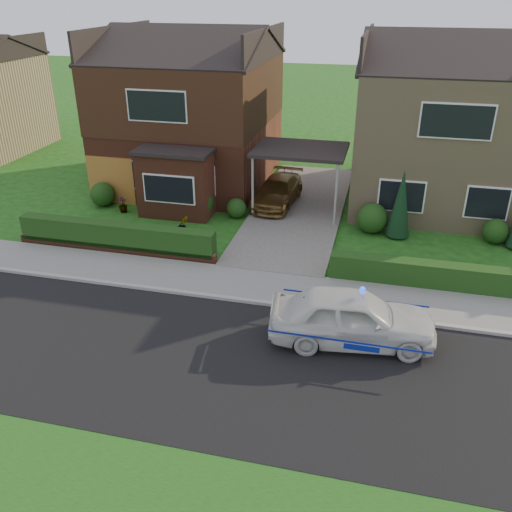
% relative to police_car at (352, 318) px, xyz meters
% --- Properties ---
extents(ground, '(120.00, 120.00, 0.00)m').
position_rel_police_car_xyz_m(ground, '(-3.03, -1.78, -0.76)').
color(ground, '#194712').
rests_on(ground, ground).
extents(road, '(60.00, 6.00, 0.02)m').
position_rel_police_car_xyz_m(road, '(-3.03, -1.78, -0.76)').
color(road, black).
rests_on(road, ground).
extents(kerb, '(60.00, 0.16, 0.12)m').
position_rel_police_car_xyz_m(kerb, '(-3.03, 1.27, -0.70)').
color(kerb, '#9E9993').
rests_on(kerb, ground).
extents(sidewalk, '(60.00, 2.00, 0.10)m').
position_rel_police_car_xyz_m(sidewalk, '(-3.03, 2.32, -0.71)').
color(sidewalk, slate).
rests_on(sidewalk, ground).
extents(driveway, '(3.80, 12.00, 0.12)m').
position_rel_police_car_xyz_m(driveway, '(-3.03, 9.22, -0.70)').
color(driveway, '#666059').
rests_on(driveway, ground).
extents(house_left, '(7.50, 9.53, 7.25)m').
position_rel_police_car_xyz_m(house_left, '(-8.81, 12.12, 3.05)').
color(house_left, brown).
rests_on(house_left, ground).
extents(house_right, '(7.50, 8.06, 7.25)m').
position_rel_police_car_xyz_m(house_right, '(2.77, 12.21, 2.90)').
color(house_right, tan).
rests_on(house_right, ground).
extents(carport_link, '(3.80, 3.00, 2.77)m').
position_rel_police_car_xyz_m(carport_link, '(-3.03, 9.17, 1.89)').
color(carport_link, black).
rests_on(carport_link, ground).
extents(garage_door, '(2.20, 0.10, 2.10)m').
position_rel_police_car_xyz_m(garage_door, '(-11.27, 8.18, 0.29)').
color(garage_door, brown).
rests_on(garage_door, ground).
extents(dwarf_wall, '(7.70, 0.25, 0.36)m').
position_rel_police_car_xyz_m(dwarf_wall, '(-8.83, 3.52, -0.58)').
color(dwarf_wall, brown).
rests_on(dwarf_wall, ground).
extents(hedge_left, '(7.50, 0.55, 0.90)m').
position_rel_police_car_xyz_m(hedge_left, '(-8.83, 3.67, -0.76)').
color(hedge_left, black).
rests_on(hedge_left, ground).
extents(hedge_right, '(7.50, 0.55, 0.80)m').
position_rel_police_car_xyz_m(hedge_right, '(2.77, 3.57, -0.76)').
color(hedge_right, black).
rests_on(hedge_right, ground).
extents(shrub_left_far, '(1.08, 1.08, 1.08)m').
position_rel_police_car_xyz_m(shrub_left_far, '(-11.53, 7.72, -0.22)').
color(shrub_left_far, black).
rests_on(shrub_left_far, ground).
extents(shrub_left_mid, '(1.32, 1.32, 1.32)m').
position_rel_police_car_xyz_m(shrub_left_mid, '(-7.03, 7.52, -0.10)').
color(shrub_left_mid, black).
rests_on(shrub_left_mid, ground).
extents(shrub_left_near, '(0.84, 0.84, 0.84)m').
position_rel_police_car_xyz_m(shrub_left_near, '(-5.43, 7.82, -0.34)').
color(shrub_left_near, black).
rests_on(shrub_left_near, ground).
extents(shrub_right_near, '(1.20, 1.20, 1.20)m').
position_rel_police_car_xyz_m(shrub_right_near, '(0.17, 7.62, -0.16)').
color(shrub_right_near, black).
rests_on(shrub_right_near, ground).
extents(shrub_right_mid, '(0.96, 0.96, 0.96)m').
position_rel_police_car_xyz_m(shrub_right_mid, '(4.77, 7.72, -0.28)').
color(shrub_right_mid, black).
rests_on(shrub_right_mid, ground).
extents(conifer_a, '(0.90, 0.90, 2.60)m').
position_rel_police_car_xyz_m(conifer_a, '(1.17, 7.42, 0.54)').
color(conifer_a, black).
rests_on(conifer_a, ground).
extents(police_car, '(4.12, 4.68, 1.69)m').
position_rel_police_car_xyz_m(police_car, '(0.00, 0.00, 0.00)').
color(police_car, silver).
rests_on(police_car, ground).
extents(driveway_car, '(1.89, 4.06, 1.15)m').
position_rel_police_car_xyz_m(driveway_car, '(-4.03, 9.52, -0.07)').
color(driveway_car, brown).
rests_on(driveway_car, driveway).
extents(potted_plant_a, '(0.43, 0.33, 0.74)m').
position_rel_police_car_xyz_m(potted_plant_a, '(-12.03, 4.22, -0.39)').
color(potted_plant_a, gray).
rests_on(potted_plant_a, ground).
extents(potted_plant_b, '(0.56, 0.54, 0.79)m').
position_rel_police_car_xyz_m(potted_plant_b, '(-6.99, 5.61, -0.37)').
color(potted_plant_b, gray).
rests_on(potted_plant_b, ground).
extents(potted_plant_c, '(0.39, 0.39, 0.67)m').
position_rel_police_car_xyz_m(potted_plant_c, '(-10.33, 7.22, -0.43)').
color(potted_plant_c, gray).
rests_on(potted_plant_c, ground).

